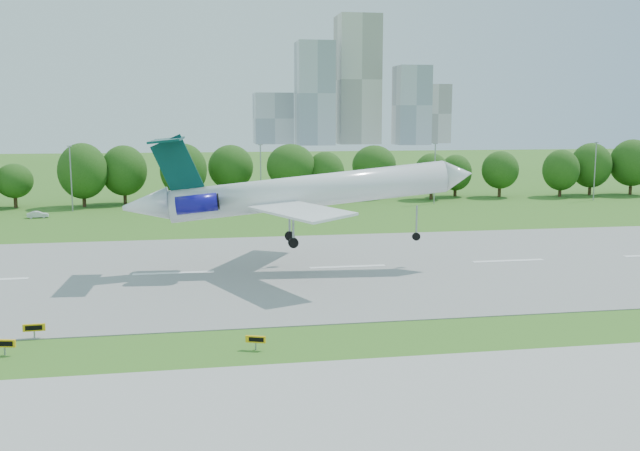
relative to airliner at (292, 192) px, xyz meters
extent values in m
plane|color=#346119|center=(-13.50, -25.08, -9.00)|extent=(600.00, 600.00, 0.00)
cube|color=gray|center=(-13.50, -0.08, -8.96)|extent=(400.00, 45.00, 0.08)
cube|color=#ADADA8|center=(-13.50, -43.08, -8.96)|extent=(400.00, 23.00, 0.08)
cylinder|color=#382314|center=(-33.50, 66.92, -7.20)|extent=(0.70, 0.70, 3.60)
sphere|color=#16390E|center=(-33.50, 66.92, -2.80)|extent=(8.40, 8.40, 8.40)
cylinder|color=#382314|center=(6.50, 66.92, -7.20)|extent=(0.70, 0.70, 3.60)
sphere|color=#16390E|center=(6.50, 66.92, -2.80)|extent=(8.40, 8.40, 8.40)
cylinder|color=#382314|center=(46.50, 66.92, -7.20)|extent=(0.70, 0.70, 3.60)
sphere|color=#16390E|center=(46.50, 66.92, -2.80)|extent=(8.40, 8.40, 8.40)
cylinder|color=#382314|center=(86.50, 66.92, -7.20)|extent=(0.70, 0.70, 3.60)
sphere|color=#16390E|center=(86.50, 66.92, -2.80)|extent=(8.40, 8.40, 8.40)
cylinder|color=gray|center=(-33.50, 56.92, -3.00)|extent=(0.24, 0.24, 12.00)
cube|color=gray|center=(-33.50, 56.92, 3.10)|extent=(0.90, 0.25, 0.18)
cylinder|color=gray|center=(1.50, 56.92, -3.00)|extent=(0.24, 0.24, 12.00)
cube|color=gray|center=(1.50, 56.92, 3.10)|extent=(0.90, 0.25, 0.18)
cylinder|color=gray|center=(36.50, 56.92, -3.00)|extent=(0.24, 0.24, 12.00)
cube|color=gray|center=(36.50, 56.92, 3.10)|extent=(0.90, 0.25, 0.18)
cylinder|color=gray|center=(71.50, 56.92, -3.00)|extent=(0.24, 0.24, 12.00)
cube|color=gray|center=(71.50, 56.92, 3.10)|extent=(0.90, 0.25, 0.18)
cube|color=#B2B2B7|center=(61.50, 354.92, 22.00)|extent=(22.00, 22.00, 62.00)
cube|color=beige|center=(91.50, 369.92, 31.00)|extent=(26.00, 26.00, 80.00)
cube|color=#B2B2B7|center=(121.50, 349.92, 15.00)|extent=(20.00, 20.00, 48.00)
cube|color=beige|center=(144.50, 374.92, 10.00)|extent=(18.00, 18.00, 38.00)
cube|color=#B2B2B7|center=(38.50, 379.92, 7.00)|extent=(24.00, 24.00, 32.00)
cylinder|color=white|center=(1.99, -0.08, 0.04)|extent=(31.90, 4.97, 6.72)
cone|color=white|center=(19.44, -0.79, 1.73)|extent=(3.85, 3.83, 3.99)
cone|color=white|center=(-16.30, 0.66, -1.31)|extent=(5.53, 3.90, 4.15)
cube|color=white|center=(-0.20, -7.36, -1.20)|extent=(10.13, 14.65, 0.77)
cube|color=white|center=(0.40, 7.36, -1.20)|extent=(10.95, 14.57, 0.77)
cube|color=#053837|center=(-12.73, 0.52, 2.98)|extent=(5.82, 0.76, 7.22)
cube|color=#053837|center=(-13.78, 0.56, 5.93)|extent=(3.78, 10.13, 0.56)
cylinder|color=navy|center=(-10.74, -2.30, -0.87)|extent=(4.67, 2.18, 2.42)
cylinder|color=navy|center=(-10.51, 3.17, -0.87)|extent=(4.67, 2.18, 2.42)
cylinder|color=gray|center=(14.61, -0.59, -3.64)|extent=(0.21, 0.21, 3.68)
cylinder|color=black|center=(14.61, -0.59, -5.49)|extent=(0.96, 0.35, 0.95)
cylinder|color=gray|center=(-0.21, -2.31, -3.64)|extent=(0.25, 0.25, 3.68)
cylinder|color=black|center=(-0.21, -2.31, -5.49)|extent=(1.18, 0.52, 1.16)
cylinder|color=gray|center=(-0.02, 2.32, -3.64)|extent=(0.25, 0.25, 3.68)
cylinder|color=black|center=(-0.02, 2.32, -5.49)|extent=(1.18, 0.52, 1.16)
cube|color=gray|center=(-23.71, -22.23, -8.63)|extent=(0.11, 0.11, 0.75)
cube|color=#ECAC0C|center=(-23.71, -22.23, -8.09)|extent=(1.72, 0.25, 0.59)
cube|color=black|center=(-23.71, -22.34, -8.09)|extent=(1.28, 0.06, 0.37)
cube|color=gray|center=(-25.01, -26.00, -8.63)|extent=(0.13, 0.13, 0.74)
cube|color=#ECAC0C|center=(-25.01, -26.00, -8.11)|extent=(1.68, 0.55, 0.58)
cube|color=black|center=(-25.04, -26.11, -8.11)|extent=(1.24, 0.29, 0.37)
cube|color=gray|center=(-6.58, -27.99, -8.66)|extent=(0.12, 0.12, 0.68)
cube|color=#ECAC0C|center=(-6.58, -27.99, -8.17)|extent=(1.53, 0.69, 0.54)
cube|color=black|center=(-6.62, -28.09, -8.17)|extent=(1.11, 0.41, 0.34)
imported|color=silver|center=(-38.10, 49.23, -8.42)|extent=(3.70, 1.77, 1.17)
camera|label=1|loc=(-10.65, -79.96, 8.53)|focal=40.00mm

